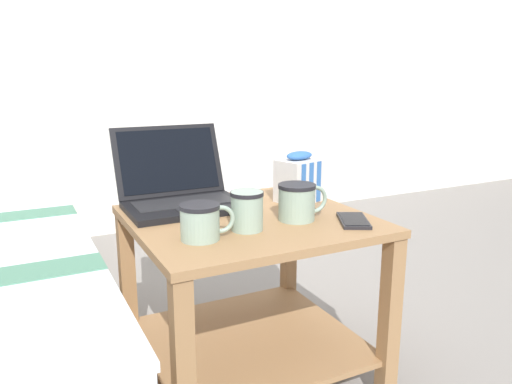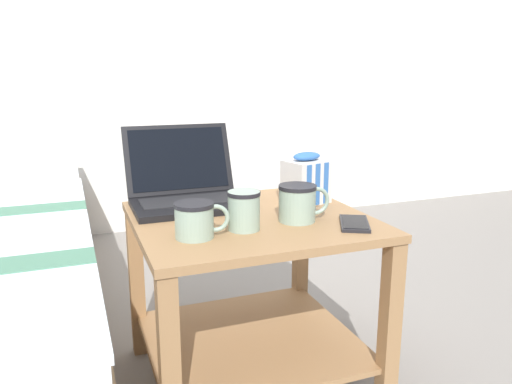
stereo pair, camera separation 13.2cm
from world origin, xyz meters
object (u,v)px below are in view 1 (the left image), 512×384
laptop (180,191)px  snack_bag (299,179)px  mug_front_right (247,208)px  mug_mid_center (201,220)px  mug_front_left (298,200)px  cell_phone (353,220)px

laptop → snack_bag: (0.34, -0.11, 0.03)m
mug_front_right → mug_mid_center: size_ratio=0.94×
mug_front_right → snack_bag: (0.27, 0.19, 0.02)m
mug_front_left → mug_mid_center: 0.29m
mug_front_right → mug_mid_center: bearing=-170.8°
cell_phone → mug_mid_center: bearing=173.1°
snack_bag → cell_phone: snack_bag is taller
laptop → mug_mid_center: laptop is taller
mug_front_right → mug_mid_center: 0.13m
mug_front_right → cell_phone: (0.28, -0.07, -0.05)m
cell_phone → snack_bag: bearing=93.1°
mug_mid_center → snack_bag: snack_bag is taller
laptop → cell_phone: bearing=-45.9°
mug_front_left → cell_phone: bearing=-36.1°
cell_phone → mug_front_left: bearing=143.9°
mug_front_right → mug_mid_center: (-0.13, -0.02, -0.01)m
mug_front_right → snack_bag: 0.33m
laptop → mug_mid_center: size_ratio=2.52×
mug_front_left → cell_phone: 0.16m
laptop → mug_mid_center: (-0.05, -0.32, 0.00)m
mug_front_left → mug_mid_center: size_ratio=1.07×
mug_front_left → snack_bag: 0.20m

